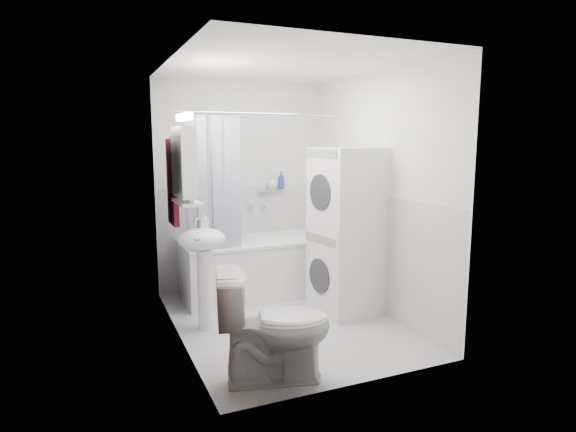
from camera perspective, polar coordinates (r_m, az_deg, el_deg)
name	(u,v)px	position (r m, az deg, el deg)	size (l,w,h in m)	color
floor	(285,322)	(4.75, -0.31, -12.46)	(2.60, 2.60, 0.00)	#B9B9BE
room_walls	(285,168)	(4.43, -0.32, 5.76)	(2.60, 2.60, 2.60)	silver
wainscot	(274,255)	(4.83, -1.67, -4.63)	(1.98, 2.58, 2.58)	silver
door	(197,239)	(3.68, -10.69, -2.68)	(0.05, 2.00, 2.00)	brown
bathtub	(257,264)	(5.47, -3.72, -5.68)	(1.68, 0.80, 0.64)	white
tub_spout	(263,206)	(5.72, -2.99, 1.16)	(0.04, 0.04, 0.12)	silver
curtain_rod	(266,114)	(4.98, -2.59, 12.01)	(0.02, 0.02, 1.86)	silver
shower_curtain	(214,190)	(4.83, -8.72, 3.11)	(0.55, 0.02, 1.45)	#15204C
sink	(203,255)	(4.45, -10.07, -4.57)	(0.44, 0.37, 1.04)	white
medicine_cabinet	(184,160)	(4.26, -12.24, 6.49)	(0.13, 0.50, 0.71)	white
shelf	(187,202)	(4.29, -11.88, 1.62)	(0.18, 0.54, 0.03)	silver
shower_caddy	(267,190)	(5.71, -2.50, 3.07)	(0.22, 0.06, 0.02)	silver
towel	(172,180)	(4.67, -13.53, 4.16)	(0.07, 0.34, 0.83)	#551720
washer_dryer	(346,232)	(4.84, 6.91, -1.85)	(0.65, 0.64, 1.66)	white
toilet	(274,326)	(3.56, -1.65, -12.92)	(0.46, 0.83, 0.81)	white
soap_pump	(204,226)	(4.51, -9.92, -1.19)	(0.08, 0.17, 0.08)	gray
shelf_bottle	(190,199)	(4.14, -11.49, 2.04)	(0.07, 0.18, 0.07)	gray
shelf_cup	(184,194)	(4.40, -12.22, 2.62)	(0.10, 0.09, 0.10)	gray
shampoo_a	(272,184)	(5.72, -1.92, 3.85)	(0.13, 0.17, 0.13)	gray
shampoo_b	(281,185)	(5.77, -0.80, 3.64)	(0.08, 0.21, 0.08)	#243993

